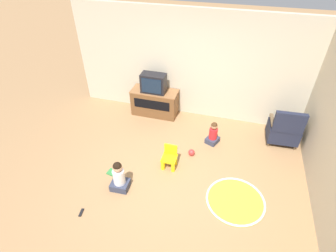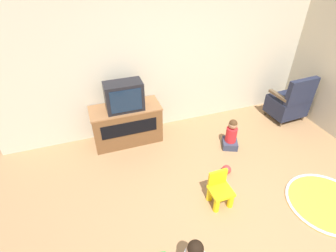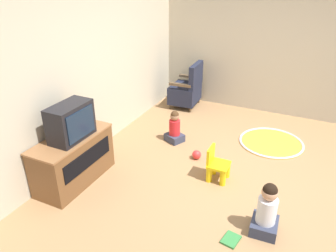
# 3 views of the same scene
# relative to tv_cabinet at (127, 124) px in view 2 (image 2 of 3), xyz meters

# --- Properties ---
(ground_plane) EXTENTS (30.00, 30.00, 0.00)m
(ground_plane) POSITION_rel_tv_cabinet_xyz_m (0.97, -2.11, -0.34)
(ground_plane) COLOR #9E754C
(wall_back) EXTENTS (5.62, 0.12, 2.56)m
(wall_back) POSITION_rel_tv_cabinet_xyz_m (0.78, 0.33, 0.94)
(wall_back) COLOR beige
(wall_back) RESTS_ON ground_plane
(tv_cabinet) EXTENTS (1.14, 0.50, 0.66)m
(tv_cabinet) POSITION_rel_tv_cabinet_xyz_m (0.00, 0.00, 0.00)
(tv_cabinet) COLOR brown
(tv_cabinet) RESTS_ON ground_plane
(television) EXTENTS (0.58, 0.32, 0.46)m
(television) POSITION_rel_tv_cabinet_xyz_m (0.00, -0.05, 0.55)
(television) COLOR black
(television) RESTS_ON tv_cabinet
(black_armchair) EXTENTS (0.67, 0.57, 0.92)m
(black_armchair) POSITION_rel_tv_cabinet_xyz_m (3.05, -0.35, 0.01)
(black_armchair) COLOR brown
(black_armchair) RESTS_ON ground_plane
(yellow_kid_chair) EXTENTS (0.29, 0.28, 0.47)m
(yellow_kid_chair) POSITION_rel_tv_cabinet_xyz_m (0.86, -1.71, -0.15)
(yellow_kid_chair) COLOR yellow
(yellow_kid_chair) RESTS_ON ground_plane
(play_mat) EXTENTS (1.04, 1.04, 0.04)m
(play_mat) POSITION_rel_tv_cabinet_xyz_m (2.21, -2.21, -0.33)
(play_mat) COLOR gold
(play_mat) RESTS_ON ground_plane
(child_watching_center) EXTENTS (0.33, 0.35, 0.54)m
(child_watching_center) POSITION_rel_tv_cabinet_xyz_m (1.59, -0.74, -0.11)
(child_watching_center) COLOR #33384C
(child_watching_center) RESTS_ON ground_plane
(toy_ball) EXTENTS (0.14, 0.14, 0.14)m
(toy_ball) POSITION_rel_tv_cabinet_xyz_m (1.22, -1.28, -0.27)
(toy_ball) COLOR red
(toy_ball) RESTS_ON ground_plane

